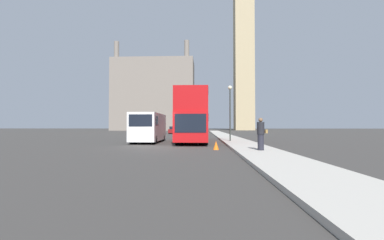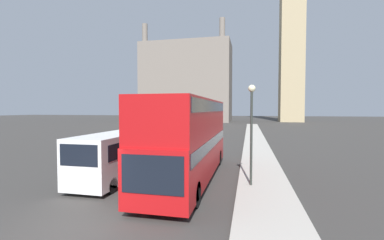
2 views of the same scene
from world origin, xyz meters
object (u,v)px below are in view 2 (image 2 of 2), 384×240
(red_double_decker_bus, at_px, (190,135))
(street_lamp, at_px, (252,118))
(clock_tower, at_px, (292,1))
(parked_sedan, at_px, (198,130))
(white_van, at_px, (114,155))

(red_double_decker_bus, distance_m, street_lamp, 3.58)
(clock_tower, relative_size, red_double_decker_bus, 6.41)
(red_double_decker_bus, bearing_deg, clock_tower, 77.48)
(clock_tower, distance_m, street_lamp, 81.43)
(red_double_decker_bus, relative_size, street_lamp, 2.31)
(red_double_decker_bus, bearing_deg, street_lamp, -15.61)
(clock_tower, bearing_deg, parked_sedan, -114.65)
(clock_tower, xyz_separation_m, red_double_decker_bus, (-15.99, -72.01, -34.95))
(white_van, bearing_deg, street_lamp, 2.16)
(street_lamp, xyz_separation_m, parked_sedan, (-8.18, 27.46, -2.81))
(street_lamp, relative_size, parked_sedan, 1.06)
(street_lamp, distance_m, parked_sedan, 28.79)
(white_van, bearing_deg, clock_tower, 74.75)
(red_double_decker_bus, xyz_separation_m, street_lamp, (3.30, -0.92, 1.01))
(white_van, bearing_deg, parked_sedan, 91.87)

